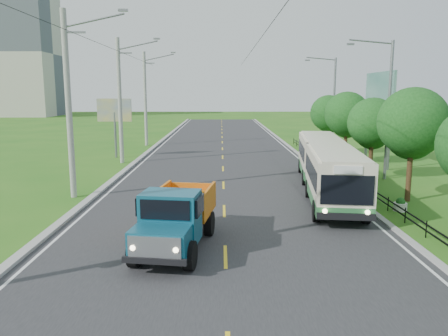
{
  "coord_description": "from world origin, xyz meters",
  "views": [
    {
      "loc": [
        -0.16,
        -14.59,
        5.7
      ],
      "look_at": [
        0.0,
        7.4,
        1.9
      ],
      "focal_mm": 35.0,
      "sensor_mm": 36.0,
      "label": 1
    }
  ],
  "objects_px": {
    "pole_mid": "(120,100)",
    "streetlight_mid": "(387,105)",
    "dump_truck": "(176,214)",
    "tree_third": "(413,126)",
    "tree_fifth": "(347,116)",
    "billboard_right": "(379,97)",
    "planter_near": "(400,205)",
    "planter_far": "(324,157)",
    "bus": "(326,163)",
    "tree_fourth": "(373,125)",
    "pole_near": "(69,104)",
    "planter_mid": "(352,175)",
    "pole_far": "(146,98)",
    "billboard_left": "(114,114)",
    "tree_back": "(328,115)",
    "streetlight_far": "(332,101)"
  },
  "relations": [
    {
      "from": "tree_back",
      "to": "billboard_right",
      "type": "xyz_separation_m",
      "value": [
        2.44,
        -6.14,
        1.69
      ]
    },
    {
      "from": "pole_mid",
      "to": "tree_third",
      "type": "distance_m",
      "value": 22.25
    },
    {
      "from": "pole_near",
      "to": "billboard_left",
      "type": "height_order",
      "value": "pole_near"
    },
    {
      "from": "tree_third",
      "to": "tree_back",
      "type": "bearing_deg",
      "value": 90.0
    },
    {
      "from": "pole_mid",
      "to": "planter_far",
      "type": "distance_m",
      "value": 17.56
    },
    {
      "from": "pole_mid",
      "to": "bus",
      "type": "distance_m",
      "value": 18.21
    },
    {
      "from": "tree_third",
      "to": "planter_mid",
      "type": "distance_m",
      "value": 7.04
    },
    {
      "from": "streetlight_mid",
      "to": "billboard_right",
      "type": "distance_m",
      "value": 6.24
    },
    {
      "from": "planter_far",
      "to": "billboard_right",
      "type": "bearing_deg",
      "value": -28.39
    },
    {
      "from": "pole_far",
      "to": "planter_near",
      "type": "relative_size",
      "value": 14.93
    },
    {
      "from": "billboard_right",
      "to": "planter_near",
      "type": "bearing_deg",
      "value": -104.8
    },
    {
      "from": "planter_mid",
      "to": "bus",
      "type": "height_order",
      "value": "bus"
    },
    {
      "from": "tree_fourth",
      "to": "tree_fifth",
      "type": "distance_m",
      "value": 6.01
    },
    {
      "from": "streetlight_mid",
      "to": "planter_mid",
      "type": "xyz_separation_m",
      "value": [
        -2.04,
        -0.0,
        -4.62
      ]
    },
    {
      "from": "pole_mid",
      "to": "tree_fifth",
      "type": "distance_m",
      "value": 18.18
    },
    {
      "from": "pole_near",
      "to": "planter_far",
      "type": "distance_m",
      "value": 21.83
    },
    {
      "from": "pole_mid",
      "to": "streetlight_mid",
      "type": "distance_m",
      "value": 20.16
    },
    {
      "from": "tree_back",
      "to": "pole_far",
      "type": "bearing_deg",
      "value": 159.26
    },
    {
      "from": "planter_mid",
      "to": "tree_third",
      "type": "bearing_deg",
      "value": -77.9
    },
    {
      "from": "planter_far",
      "to": "dump_truck",
      "type": "xyz_separation_m",
      "value": [
        -10.4,
        -21.11,
        1.02
      ]
    },
    {
      "from": "pole_far",
      "to": "billboard_left",
      "type": "xyz_separation_m",
      "value": [
        -1.24,
        -9.0,
        -1.23
      ]
    },
    {
      "from": "tree_third",
      "to": "bus",
      "type": "distance_m",
      "value": 4.95
    },
    {
      "from": "tree_fifth",
      "to": "billboard_left",
      "type": "bearing_deg",
      "value": 168.72
    },
    {
      "from": "bus",
      "to": "dump_truck",
      "type": "relative_size",
      "value": 2.61
    },
    {
      "from": "pole_far",
      "to": "billboard_right",
      "type": "xyz_separation_m",
      "value": [
        20.56,
        -13.0,
        0.25
      ]
    },
    {
      "from": "tree_fifth",
      "to": "tree_back",
      "type": "height_order",
      "value": "tree_fifth"
    },
    {
      "from": "tree_third",
      "to": "planter_near",
      "type": "bearing_deg",
      "value": -120.41
    },
    {
      "from": "tree_back",
      "to": "billboard_right",
      "type": "bearing_deg",
      "value": -68.3
    },
    {
      "from": "dump_truck",
      "to": "tree_fifth",
      "type": "bearing_deg",
      "value": 67.32
    },
    {
      "from": "billboard_right",
      "to": "pole_far",
      "type": "bearing_deg",
      "value": 147.7
    },
    {
      "from": "planter_far",
      "to": "streetlight_mid",
      "type": "bearing_deg",
      "value": -75.68
    },
    {
      "from": "tree_fourth",
      "to": "streetlight_mid",
      "type": "bearing_deg",
      "value": -10.15
    },
    {
      "from": "pole_mid",
      "to": "dump_truck",
      "type": "bearing_deg",
      "value": -72.19
    },
    {
      "from": "pole_mid",
      "to": "streetlight_far",
      "type": "relative_size",
      "value": 1.1
    },
    {
      "from": "tree_back",
      "to": "planter_near",
      "type": "bearing_deg",
      "value": -93.57
    },
    {
      "from": "pole_near",
      "to": "planter_near",
      "type": "xyz_separation_m",
      "value": [
        16.86,
        -3.0,
        -4.81
      ]
    },
    {
      "from": "planter_mid",
      "to": "bus",
      "type": "relative_size",
      "value": 0.04
    },
    {
      "from": "streetlight_mid",
      "to": "planter_far",
      "type": "xyz_separation_m",
      "value": [
        -2.04,
        8.0,
        -4.62
      ]
    },
    {
      "from": "tree_third",
      "to": "streetlight_far",
      "type": "height_order",
      "value": "streetlight_far"
    },
    {
      "from": "tree_fifth",
      "to": "billboard_right",
      "type": "height_order",
      "value": "billboard_right"
    },
    {
      "from": "tree_fifth",
      "to": "bus",
      "type": "xyz_separation_m",
      "value": [
        -3.95,
        -10.07,
        -2.14
      ]
    },
    {
      "from": "dump_truck",
      "to": "tree_third",
      "type": "bearing_deg",
      "value": 40.4
    },
    {
      "from": "tree_third",
      "to": "planter_near",
      "type": "relative_size",
      "value": 8.96
    },
    {
      "from": "planter_near",
      "to": "dump_truck",
      "type": "height_order",
      "value": "dump_truck"
    },
    {
      "from": "tree_fourth",
      "to": "streetlight_mid",
      "type": "relative_size",
      "value": 0.6
    },
    {
      "from": "planter_far",
      "to": "planter_mid",
      "type": "bearing_deg",
      "value": -90.0
    },
    {
      "from": "dump_truck",
      "to": "planter_near",
      "type": "bearing_deg",
      "value": 34.69
    },
    {
      "from": "tree_back",
      "to": "planter_far",
      "type": "height_order",
      "value": "tree_back"
    },
    {
      "from": "streetlight_mid",
      "to": "planter_near",
      "type": "distance_m",
      "value": 9.46
    },
    {
      "from": "billboard_left",
      "to": "pole_far",
      "type": "bearing_deg",
      "value": 82.17
    }
  ]
}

